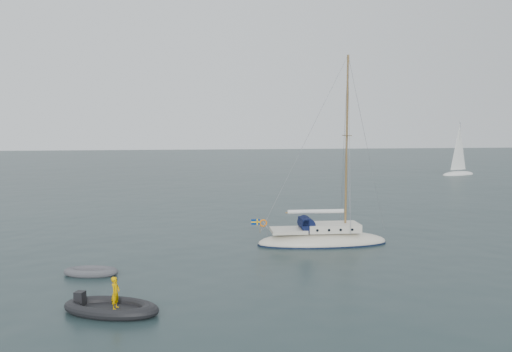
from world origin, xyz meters
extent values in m
plane|color=black|center=(0.00, 0.00, 0.00)|extent=(300.00, 300.00, 0.00)
ellipsoid|color=beige|center=(1.77, 2.96, 0.14)|extent=(8.20, 2.55, 1.37)
cube|color=beige|center=(2.41, 2.96, 1.07)|extent=(3.28, 1.73, 0.50)
cube|color=beige|center=(-0.41, 2.96, 0.93)|extent=(2.19, 1.73, 0.23)
cylinder|color=#0C1334|center=(0.72, 2.96, 1.33)|extent=(0.87, 1.50, 0.87)
cube|color=#0C1334|center=(0.54, 2.96, 1.51)|extent=(0.41, 1.50, 0.36)
cylinder|color=brown|center=(3.23, 2.96, 6.28)|extent=(0.14, 0.14, 10.93)
cylinder|color=brown|center=(3.23, 2.96, 6.83)|extent=(0.05, 2.00, 0.05)
cylinder|color=brown|center=(1.32, 2.96, 2.05)|extent=(3.83, 0.09, 0.09)
cylinder|color=silver|center=(1.32, 2.96, 2.09)|extent=(3.56, 0.26, 0.26)
cylinder|color=#96979E|center=(-1.87, 2.96, 1.32)|extent=(0.04, 2.00, 0.04)
torus|color=orange|center=(-1.92, 3.50, 1.32)|extent=(0.49, 0.09, 0.49)
cylinder|color=brown|center=(-2.19, 2.96, 1.23)|extent=(0.03, 0.03, 0.82)
cube|color=navy|center=(-2.46, 2.96, 1.50)|extent=(0.55, 0.02, 0.35)
cube|color=#FFB70F|center=(-2.46, 2.96, 1.50)|extent=(0.56, 0.03, 0.08)
cube|color=#FFB70F|center=(-2.36, 2.96, 1.50)|extent=(0.08, 0.03, 0.36)
cylinder|color=black|center=(1.22, 3.83, 1.07)|extent=(0.16, 0.05, 0.16)
cylinder|color=black|center=(1.22, 2.08, 1.07)|extent=(0.16, 0.05, 0.16)
cylinder|color=black|center=(1.95, 3.83, 1.07)|extent=(0.16, 0.05, 0.16)
cylinder|color=black|center=(1.95, 2.08, 1.07)|extent=(0.16, 0.05, 0.16)
cylinder|color=black|center=(2.68, 3.83, 1.07)|extent=(0.16, 0.05, 0.16)
cylinder|color=black|center=(2.68, 2.08, 1.07)|extent=(0.16, 0.05, 0.16)
cylinder|color=black|center=(3.41, 3.83, 1.07)|extent=(0.16, 0.05, 0.16)
cylinder|color=black|center=(3.41, 2.08, 1.07)|extent=(0.16, 0.05, 0.16)
cube|color=#4F5054|center=(-11.49, -1.73, 0.12)|extent=(1.66, 0.68, 0.10)
cube|color=black|center=(-9.82, -7.17, 0.14)|extent=(2.48, 1.03, 0.12)
cube|color=black|center=(-11.17, -7.17, 0.47)|extent=(0.36, 0.36, 0.62)
imported|color=#E5A500|center=(-9.62, -7.17, 0.83)|extent=(0.34, 0.49, 1.29)
ellipsoid|color=silver|center=(36.44, 45.59, 0.06)|extent=(6.72, 2.24, 1.12)
cylinder|color=#96979E|center=(36.44, 45.59, 4.48)|extent=(0.11, 0.11, 7.84)
cone|color=silver|center=(36.38, 45.59, 4.48)|extent=(3.59, 3.59, 7.28)
camera|label=1|loc=(-7.09, -26.88, 7.23)|focal=35.00mm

